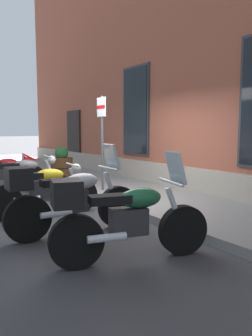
% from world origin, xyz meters
% --- Properties ---
extents(ground_plane, '(140.00, 140.00, 0.00)m').
position_xyz_m(ground_plane, '(0.00, 0.00, 0.00)').
color(ground_plane, '#38383A').
extents(sidewalk, '(26.72, 2.22, 0.15)m').
position_xyz_m(sidewalk, '(0.00, 1.11, 0.07)').
color(sidewalk, slate).
rests_on(sidewalk, ground_plane).
extents(motorcycle_red_sport, '(0.62, 2.05, 0.99)m').
position_xyz_m(motorcycle_red_sport, '(-2.71, -1.30, 0.54)').
color(motorcycle_red_sport, black).
rests_on(motorcycle_red_sport, ground_plane).
extents(motorcycle_grey_naked, '(0.62, 2.13, 1.01)m').
position_xyz_m(motorcycle_grey_naked, '(-1.33, -1.31, 0.49)').
color(motorcycle_grey_naked, black).
rests_on(motorcycle_grey_naked, ground_plane).
extents(motorcycle_yellow_naked, '(0.62, 2.05, 0.94)m').
position_xyz_m(motorcycle_yellow_naked, '(-0.08, -1.26, 0.47)').
color(motorcycle_yellow_naked, black).
rests_on(motorcycle_yellow_naked, ground_plane).
extents(motorcycle_silver_touring, '(0.62, 2.13, 1.36)m').
position_xyz_m(motorcycle_silver_touring, '(1.23, -1.39, 0.56)').
color(motorcycle_silver_touring, black).
rests_on(motorcycle_silver_touring, ground_plane).
extents(motorcycle_green_touring, '(0.85, 1.95, 1.32)m').
position_xyz_m(motorcycle_green_touring, '(2.54, -1.28, 0.55)').
color(motorcycle_green_touring, black).
rests_on(motorcycle_green_touring, ground_plane).
extents(parking_sign, '(0.36, 0.07, 2.20)m').
position_xyz_m(parking_sign, '(-1.06, 0.50, 1.58)').
color(parking_sign, '#4C4C51').
rests_on(parking_sign, sidewalk).
extents(barrel_planter, '(0.68, 0.68, 0.93)m').
position_xyz_m(barrel_planter, '(-3.57, 0.54, 0.53)').
color(barrel_planter, brown).
rests_on(barrel_planter, sidewalk).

